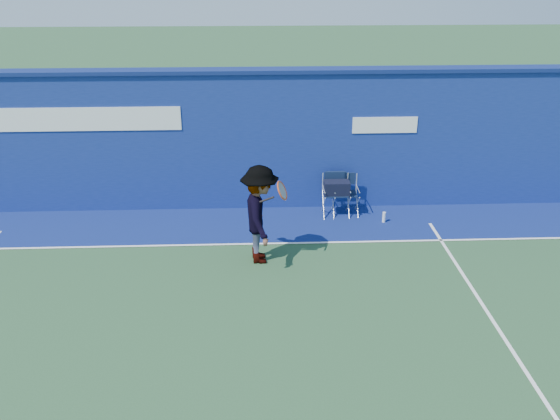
{
  "coord_description": "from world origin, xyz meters",
  "views": [
    {
      "loc": [
        0.83,
        -7.27,
        5.35
      ],
      "look_at": [
        1.24,
        2.6,
        1.0
      ],
      "focal_mm": 38.0,
      "sensor_mm": 36.0,
      "label": 1
    }
  ],
  "objects_px": {
    "directors_chair_left": "(336,198)",
    "directors_chair_right": "(345,202)",
    "tennis_player": "(260,215)",
    "water_bottle": "(384,217)"
  },
  "relations": [
    {
      "from": "directors_chair_right",
      "to": "tennis_player",
      "type": "distance_m",
      "value": 2.85
    },
    {
      "from": "directors_chair_right",
      "to": "directors_chair_left",
      "type": "bearing_deg",
      "value": -168.87
    },
    {
      "from": "tennis_player",
      "to": "water_bottle",
      "type": "bearing_deg",
      "value": 30.41
    },
    {
      "from": "directors_chair_left",
      "to": "tennis_player",
      "type": "distance_m",
      "value": 2.66
    },
    {
      "from": "water_bottle",
      "to": "tennis_player",
      "type": "xyz_separation_m",
      "value": [
        -2.65,
        -1.56,
        0.81
      ]
    },
    {
      "from": "water_bottle",
      "to": "tennis_player",
      "type": "height_order",
      "value": "tennis_player"
    },
    {
      "from": "directors_chair_left",
      "to": "directors_chair_right",
      "type": "relative_size",
      "value": 1.05
    },
    {
      "from": "tennis_player",
      "to": "directors_chair_right",
      "type": "bearing_deg",
      "value": 47.27
    },
    {
      "from": "directors_chair_right",
      "to": "water_bottle",
      "type": "relative_size",
      "value": 3.77
    },
    {
      "from": "directors_chair_left",
      "to": "tennis_player",
      "type": "height_order",
      "value": "tennis_player"
    }
  ]
}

